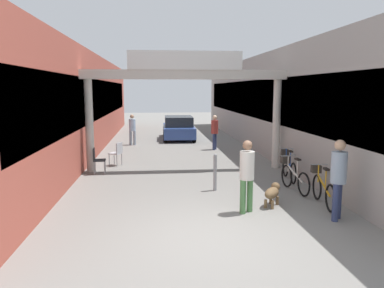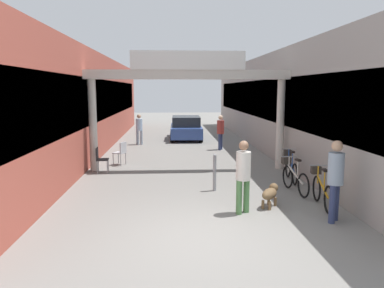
{
  "view_description": "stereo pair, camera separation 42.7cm",
  "coord_description": "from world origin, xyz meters",
  "px_view_note": "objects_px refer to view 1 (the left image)",
  "views": [
    {
      "loc": [
        -1.05,
        -7.01,
        2.88
      ],
      "look_at": [
        0.0,
        3.74,
        1.3
      ],
      "focal_mm": 35.0,
      "sensor_mm": 36.0,
      "label": 1
    },
    {
      "loc": [
        -0.62,
        -7.04,
        2.88
      ],
      "look_at": [
        0.0,
        3.74,
        1.3
      ],
      "focal_mm": 35.0,
      "sensor_mm": 36.0,
      "label": 2
    }
  ],
  "objects_px": {
    "pedestrian_companion": "(339,174)",
    "bicycle_blue_third": "(288,166)",
    "pedestrian_elderly_walking": "(132,128)",
    "cafe_chair_black_nearer": "(97,158)",
    "bicycle_orange_nearest": "(322,187)",
    "cafe_chair_aluminium_farther": "(117,152)",
    "bollard_post_metal": "(215,172)",
    "parked_car_blue": "(179,128)",
    "pedestrian_with_dog": "(247,172)",
    "pedestrian_carrying_crate": "(215,130)",
    "bicycle_silver_second": "(293,176)",
    "dog_on_leash": "(273,192)"
  },
  "relations": [
    {
      "from": "pedestrian_with_dog",
      "to": "pedestrian_carrying_crate",
      "type": "distance_m",
      "value": 9.32
    },
    {
      "from": "pedestrian_carrying_crate",
      "to": "bicycle_silver_second",
      "type": "bearing_deg",
      "value": -81.82
    },
    {
      "from": "pedestrian_with_dog",
      "to": "pedestrian_elderly_walking",
      "type": "distance_m",
      "value": 11.72
    },
    {
      "from": "pedestrian_carrying_crate",
      "to": "bollard_post_metal",
      "type": "height_order",
      "value": "pedestrian_carrying_crate"
    },
    {
      "from": "pedestrian_elderly_walking",
      "to": "bicycle_blue_third",
      "type": "relative_size",
      "value": 0.95
    },
    {
      "from": "bicycle_blue_third",
      "to": "pedestrian_with_dog",
      "type": "bearing_deg",
      "value": -124.57
    },
    {
      "from": "pedestrian_elderly_walking",
      "to": "bicycle_orange_nearest",
      "type": "xyz_separation_m",
      "value": [
        5.37,
        -10.79,
        -0.47
      ]
    },
    {
      "from": "bicycle_orange_nearest",
      "to": "bicycle_blue_third",
      "type": "relative_size",
      "value": 1.0
    },
    {
      "from": "pedestrian_with_dog",
      "to": "dog_on_leash",
      "type": "distance_m",
      "value": 1.1
    },
    {
      "from": "pedestrian_with_dog",
      "to": "bicycle_orange_nearest",
      "type": "distance_m",
      "value": 2.18
    },
    {
      "from": "bicycle_orange_nearest",
      "to": "pedestrian_elderly_walking",
      "type": "bearing_deg",
      "value": 116.46
    },
    {
      "from": "pedestrian_companion",
      "to": "bicycle_blue_third",
      "type": "distance_m",
      "value": 3.84
    },
    {
      "from": "pedestrian_elderly_walking",
      "to": "bicycle_silver_second",
      "type": "distance_m",
      "value": 10.77
    },
    {
      "from": "pedestrian_companion",
      "to": "bicycle_orange_nearest",
      "type": "distance_m",
      "value": 1.3
    },
    {
      "from": "bicycle_silver_second",
      "to": "cafe_chair_black_nearer",
      "type": "bearing_deg",
      "value": 155.08
    },
    {
      "from": "bollard_post_metal",
      "to": "parked_car_blue",
      "type": "bearing_deg",
      "value": 91.72
    },
    {
      "from": "pedestrian_with_dog",
      "to": "cafe_chair_black_nearer",
      "type": "height_order",
      "value": "pedestrian_with_dog"
    },
    {
      "from": "cafe_chair_aluminium_farther",
      "to": "parked_car_blue",
      "type": "height_order",
      "value": "parked_car_blue"
    },
    {
      "from": "dog_on_leash",
      "to": "pedestrian_companion",
      "type": "bearing_deg",
      "value": -45.5
    },
    {
      "from": "pedestrian_carrying_crate",
      "to": "cafe_chair_black_nearer",
      "type": "xyz_separation_m",
      "value": [
        -4.83,
        -4.77,
        -0.41
      ]
    },
    {
      "from": "bicycle_orange_nearest",
      "to": "bollard_post_metal",
      "type": "distance_m",
      "value": 2.92
    },
    {
      "from": "pedestrian_carrying_crate",
      "to": "dog_on_leash",
      "type": "bearing_deg",
      "value": -89.62
    },
    {
      "from": "pedestrian_with_dog",
      "to": "pedestrian_companion",
      "type": "height_order",
      "value": "pedestrian_companion"
    },
    {
      "from": "bicycle_silver_second",
      "to": "bollard_post_metal",
      "type": "bearing_deg",
      "value": 174.21
    },
    {
      "from": "bicycle_silver_second",
      "to": "cafe_chair_aluminium_farther",
      "type": "height_order",
      "value": "bicycle_silver_second"
    },
    {
      "from": "pedestrian_carrying_crate",
      "to": "bicycle_orange_nearest",
      "type": "bearing_deg",
      "value": -81.37
    },
    {
      "from": "bicycle_silver_second",
      "to": "cafe_chair_aluminium_farther",
      "type": "relative_size",
      "value": 1.89
    },
    {
      "from": "pedestrian_companion",
      "to": "bollard_post_metal",
      "type": "xyz_separation_m",
      "value": [
        -2.31,
        2.68,
        -0.5
      ]
    },
    {
      "from": "bicycle_silver_second",
      "to": "bollard_post_metal",
      "type": "height_order",
      "value": "bollard_post_metal"
    },
    {
      "from": "pedestrian_elderly_walking",
      "to": "bicycle_orange_nearest",
      "type": "bearing_deg",
      "value": -63.54
    },
    {
      "from": "bollard_post_metal",
      "to": "cafe_chair_aluminium_farther",
      "type": "distance_m",
      "value": 4.99
    },
    {
      "from": "pedestrian_with_dog",
      "to": "bicycle_blue_third",
      "type": "height_order",
      "value": "pedestrian_with_dog"
    },
    {
      "from": "bicycle_blue_third",
      "to": "bollard_post_metal",
      "type": "distance_m",
      "value": 2.8
    },
    {
      "from": "parked_car_blue",
      "to": "bicycle_orange_nearest",
      "type": "bearing_deg",
      "value": -77.67
    },
    {
      "from": "bicycle_orange_nearest",
      "to": "cafe_chair_aluminium_farther",
      "type": "bearing_deg",
      "value": 136.14
    },
    {
      "from": "bollard_post_metal",
      "to": "parked_car_blue",
      "type": "relative_size",
      "value": 0.27
    },
    {
      "from": "pedestrian_carrying_crate",
      "to": "cafe_chair_aluminium_farther",
      "type": "height_order",
      "value": "pedestrian_carrying_crate"
    },
    {
      "from": "dog_on_leash",
      "to": "parked_car_blue",
      "type": "height_order",
      "value": "parked_car_blue"
    },
    {
      "from": "bollard_post_metal",
      "to": "dog_on_leash",
      "type": "bearing_deg",
      "value": -52.27
    },
    {
      "from": "dog_on_leash",
      "to": "bicycle_blue_third",
      "type": "height_order",
      "value": "bicycle_blue_third"
    },
    {
      "from": "bollard_post_metal",
      "to": "bicycle_blue_third",
      "type": "bearing_deg",
      "value": 23.38
    },
    {
      "from": "bicycle_orange_nearest",
      "to": "pedestrian_carrying_crate",
      "type": "bearing_deg",
      "value": 98.63
    },
    {
      "from": "pedestrian_elderly_walking",
      "to": "cafe_chair_black_nearer",
      "type": "distance_m",
      "value": 6.78
    },
    {
      "from": "pedestrian_companion",
      "to": "bollard_post_metal",
      "type": "relative_size",
      "value": 1.68
    },
    {
      "from": "pedestrian_with_dog",
      "to": "parked_car_blue",
      "type": "xyz_separation_m",
      "value": [
        -0.77,
        13.39,
        -0.34
      ]
    },
    {
      "from": "cafe_chair_black_nearer",
      "to": "parked_car_blue",
      "type": "bearing_deg",
      "value": 69.33
    },
    {
      "from": "parked_car_blue",
      "to": "pedestrian_with_dog",
      "type": "bearing_deg",
      "value": -86.71
    },
    {
      "from": "dog_on_leash",
      "to": "bicycle_silver_second",
      "type": "relative_size",
      "value": 0.44
    },
    {
      "from": "pedestrian_with_dog",
      "to": "pedestrian_companion",
      "type": "xyz_separation_m",
      "value": [
        1.88,
        -0.68,
        0.05
      ]
    },
    {
      "from": "pedestrian_with_dog",
      "to": "cafe_chair_black_nearer",
      "type": "distance_m",
      "value": 6.13
    }
  ]
}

